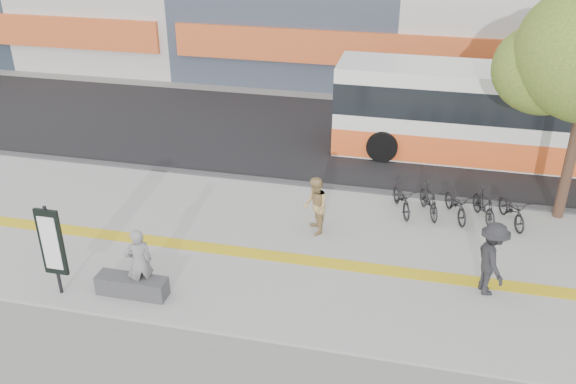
% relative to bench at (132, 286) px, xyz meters
% --- Properties ---
extents(ground, '(120.00, 120.00, 0.00)m').
position_rel_bench_xyz_m(ground, '(2.60, 1.20, -0.30)').
color(ground, gray).
rests_on(ground, ground).
extents(sidewalk, '(40.00, 7.00, 0.08)m').
position_rel_bench_xyz_m(sidewalk, '(2.60, 2.70, -0.27)').
color(sidewalk, gray).
rests_on(sidewalk, ground).
extents(tactile_strip, '(40.00, 0.45, 0.01)m').
position_rel_bench_xyz_m(tactile_strip, '(2.60, 2.20, -0.22)').
color(tactile_strip, gold).
rests_on(tactile_strip, sidewalk).
extents(street, '(40.00, 8.00, 0.06)m').
position_rel_bench_xyz_m(street, '(2.60, 10.20, -0.28)').
color(street, black).
rests_on(street, ground).
extents(curb, '(40.00, 0.25, 0.14)m').
position_rel_bench_xyz_m(curb, '(2.60, 6.20, -0.23)').
color(curb, '#39393C').
rests_on(curb, ground).
extents(bench, '(1.60, 0.45, 0.45)m').
position_rel_bench_xyz_m(bench, '(0.00, 0.00, 0.00)').
color(bench, '#39393C').
rests_on(bench, sidewalk).
extents(signboard, '(0.55, 0.10, 2.20)m').
position_rel_bench_xyz_m(signboard, '(-1.60, -0.31, 1.06)').
color(signboard, black).
rests_on(signboard, sidewalk).
extents(bus, '(11.10, 2.63, 2.95)m').
position_rel_bench_xyz_m(bus, '(8.60, 9.70, 1.15)').
color(bus, silver).
rests_on(bus, street).
extents(bicycle_row, '(3.91, 1.60, 0.88)m').
position_rel_bench_xyz_m(bicycle_row, '(7.04, 5.20, 0.19)').
color(bicycle_row, black).
rests_on(bicycle_row, sidewalk).
extents(seated_woman, '(0.71, 0.67, 1.63)m').
position_rel_bench_xyz_m(seated_woman, '(0.19, 0.10, 0.59)').
color(seated_woman, black).
rests_on(seated_woman, sidewalk).
extents(pedestrian_tan, '(0.82, 0.91, 1.55)m').
position_rel_bench_xyz_m(pedestrian_tan, '(3.45, 3.56, 0.55)').
color(pedestrian_tan, tan).
rests_on(pedestrian_tan, sidewalk).
extents(pedestrian_dark, '(0.95, 1.27, 1.75)m').
position_rel_bench_xyz_m(pedestrian_dark, '(7.70, 1.88, 0.65)').
color(pedestrian_dark, black).
rests_on(pedestrian_dark, sidewalk).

